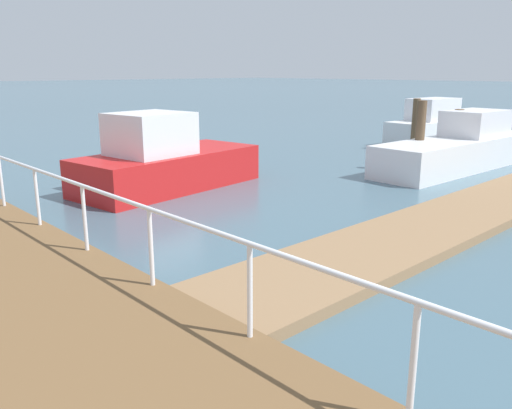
# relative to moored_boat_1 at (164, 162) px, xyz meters

# --- Properties ---
(ground_plane) EXTENTS (300.00, 300.00, 0.00)m
(ground_plane) POSITION_rel_moored_boat_1_xyz_m (-1.25, 3.14, -0.75)
(ground_plane) COLOR #476675
(floating_dock) EXTENTS (13.86, 2.00, 0.18)m
(floating_dock) POSITION_rel_moored_boat_1_xyz_m (2.18, -7.05, -0.66)
(floating_dock) COLOR #93704C
(floating_dock) RESTS_ON ground_plane
(boardwalk_railing) EXTENTS (0.06, 30.67, 1.08)m
(boardwalk_railing) POSITION_rel_moored_boat_1_xyz_m (-4.40, -6.32, 0.50)
(boardwalk_railing) COLOR white
(boardwalk_railing) RESTS_ON boardwalk
(dock_piling_1) EXTENTS (0.28, 0.28, 2.12)m
(dock_piling_1) POSITION_rel_moored_boat_1_xyz_m (10.65, -1.36, 0.30)
(dock_piling_1) COLOR brown
(dock_piling_1) RESTS_ON ground_plane
(dock_piling_2) EXTENTS (0.31, 0.31, 1.89)m
(dock_piling_2) POSITION_rel_moored_boat_1_xyz_m (9.50, -3.64, 0.19)
(dock_piling_2) COLOR brown
(dock_piling_2) RESTS_ON ground_plane
(dock_piling_3) EXTENTS (0.30, 0.30, 2.25)m
(dock_piling_3) POSITION_rel_moored_boat_1_xyz_m (7.43, -3.40, 0.37)
(dock_piling_3) COLOR brown
(dock_piling_3) RESTS_ON ground_plane
(moored_boat_1) EXTENTS (5.44, 2.85, 2.10)m
(moored_boat_1) POSITION_rel_moored_boat_1_xyz_m (0.00, 0.00, 0.00)
(moored_boat_1) COLOR red
(moored_boat_1) RESTS_ON ground_plane
(moored_boat_2) EXTENTS (6.63, 1.97, 2.02)m
(moored_boat_2) POSITION_rel_moored_boat_1_xyz_m (13.75, -0.86, -0.01)
(moored_boat_2) COLOR white
(moored_boat_2) RESTS_ON ground_plane
(moored_boat_3) EXTENTS (7.46, 2.08, 1.86)m
(moored_boat_3) POSITION_rel_moored_boat_1_xyz_m (8.91, -4.08, -0.09)
(moored_boat_3) COLOR white
(moored_boat_3) RESTS_ON ground_plane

